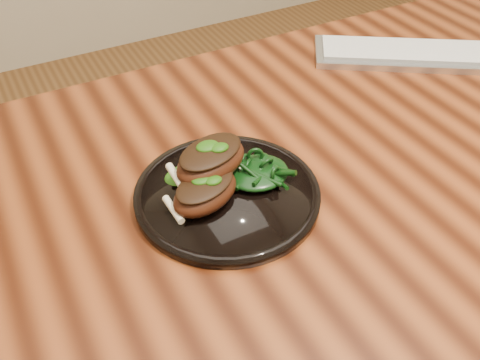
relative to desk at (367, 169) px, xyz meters
name	(u,v)px	position (x,y,z in m)	size (l,w,h in m)	color
desk	(367,169)	(0.00, 0.00, 0.00)	(1.60, 0.80, 0.75)	#361306
plate	(227,194)	(-0.30, -0.03, 0.09)	(0.28, 0.28, 0.02)	black
lamb_chop_front	(205,191)	(-0.34, -0.04, 0.12)	(0.13, 0.11, 0.05)	#421B0C
lamb_chop_back	(210,159)	(-0.31, 0.00, 0.14)	(0.14, 0.11, 0.05)	#421B0C
herb_smear	(189,174)	(-0.34, 0.03, 0.10)	(0.08, 0.05, 0.00)	#134006
greens_heap	(258,169)	(-0.25, -0.03, 0.11)	(0.10, 0.09, 0.04)	black
keyboard	(417,54)	(0.25, 0.17, 0.09)	(0.43, 0.34, 0.02)	#B7BABC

